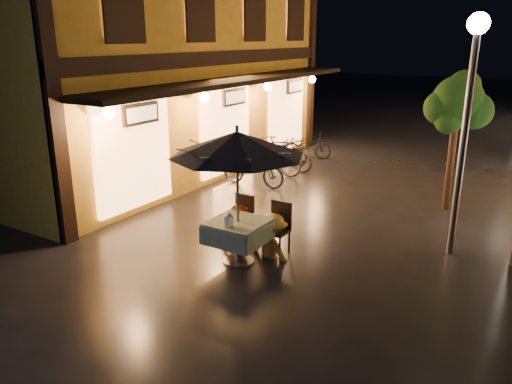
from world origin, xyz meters
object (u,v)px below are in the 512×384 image
Objects in this scene: streetlamp_near at (470,94)px; table_lantern at (229,218)px; bicycle_0 at (253,168)px; patio_umbrella at (237,144)px; cafe_table at (238,231)px; person_orange at (237,205)px; person_yellow at (272,215)px.

table_lantern is at bearing -139.58° from streetlamp_near.
table_lantern reaches higher than bicycle_0.
streetlamp_near reaches higher than patio_umbrella.
table_lantern is (0.00, -0.28, 0.33)m from cafe_table.
patio_umbrella is (-3.13, -2.39, -0.77)m from streetlamp_near.
bicycle_0 is (-5.42, 1.78, -2.44)m from streetlamp_near.
person_orange is 1.06× the size of person_yellow.
person_orange is (-0.40, 0.59, 0.24)m from cafe_table.
patio_umbrella is 1.53m from person_yellow.
patio_umbrella reaches higher than bicycle_0.
person_yellow is at bearing 176.20° from person_orange.
table_lantern is at bearing -90.00° from cafe_table.
streetlamp_near is at bearing -156.83° from person_orange.
patio_umbrella is 1.51m from person_orange.
streetlamp_near is 4.01m from patio_umbrella.
table_lantern is 0.15× the size of person_orange.
person_orange is at bearing 124.43° from patio_umbrella.
cafe_table is 0.64× the size of person_yellow.
patio_umbrella reaches higher than cafe_table.
table_lantern is at bearing -90.00° from patio_umbrella.
streetlamp_near reaches higher than bicycle_0.
streetlamp_near reaches higher than person_yellow.
person_orange reaches higher than table_lantern.
patio_umbrella is 1.50× the size of person_orange.
table_lantern is at bearing 78.41° from person_yellow.
cafe_table is 0.43m from table_lantern.
person_yellow is (0.35, 0.59, -1.37)m from patio_umbrella.
table_lantern is 0.95m from person_yellow.
streetlamp_near is 4.57m from table_lantern.
person_yellow is at bearing 59.24° from cafe_table.
person_orange is (-0.40, 0.59, -1.32)m from patio_umbrella.
bicycle_0 is (-2.29, 4.17, -1.67)m from patio_umbrella.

